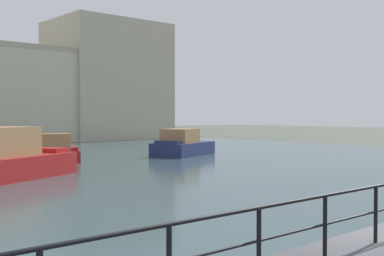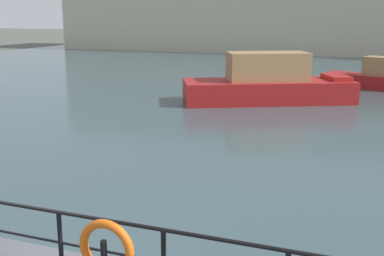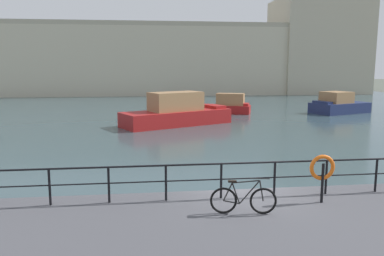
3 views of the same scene
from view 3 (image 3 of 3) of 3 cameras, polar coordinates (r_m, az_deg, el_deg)
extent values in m
plane|color=#4C5147|center=(12.96, 7.60, -12.67)|extent=(240.00, 240.00, 0.00)
cube|color=#33474C|center=(42.22, -2.67, 2.63)|extent=(80.00, 60.00, 0.01)
cube|color=#C1B79E|center=(66.91, -4.33, 9.70)|extent=(69.82, 10.83, 10.90)
cube|color=#B2A891|center=(73.56, 17.98, 11.31)|extent=(14.93, 11.91, 16.22)
cube|color=#A49C86|center=(62.14, -4.17, 15.10)|extent=(69.82, 0.60, 0.70)
cube|color=maroon|center=(39.72, 4.29, 2.81)|extent=(6.14, 3.83, 0.82)
cube|color=#997047|center=(39.48, 5.67, 4.22)|extent=(3.05, 2.24, 1.20)
cube|color=maroon|center=(39.33, 7.84, 3.46)|extent=(1.12, 1.47, 0.24)
cube|color=navy|center=(42.50, 20.89, 2.81)|extent=(6.57, 4.88, 1.06)
cube|color=#997047|center=(41.99, 20.47, 4.26)|extent=(3.23, 3.13, 1.12)
cube|color=navy|center=(40.61, 18.63, 3.59)|extent=(1.40, 2.19, 0.24)
cube|color=maroon|center=(31.65, -2.28, 1.53)|extent=(9.42, 6.63, 1.18)
cube|color=#997047|center=(31.47, -2.41, 3.94)|extent=(4.70, 3.75, 1.50)
cube|color=maroon|center=(33.65, 3.28, 3.19)|extent=(1.88, 2.33, 0.24)
cylinder|color=black|center=(11.71, -20.21, -8.17)|extent=(0.07, 0.07, 1.05)
cylinder|color=black|center=(11.45, -12.14, -8.20)|extent=(0.07, 0.07, 1.05)
cylinder|color=black|center=(11.41, -3.85, -8.07)|extent=(0.07, 0.07, 1.05)
cylinder|color=black|center=(11.60, 4.31, -7.77)|extent=(0.07, 0.07, 1.05)
cylinder|color=black|center=(12.02, 12.04, -7.35)|extent=(0.07, 0.07, 1.05)
cylinder|color=black|center=(12.64, 19.12, -6.85)|extent=(0.07, 0.07, 1.05)
cylinder|color=black|center=(13.42, 25.45, -6.31)|extent=(0.07, 0.07, 1.05)
cylinder|color=black|center=(11.65, 8.31, -5.10)|extent=(27.79, 0.06, 0.06)
cylinder|color=black|center=(11.77, 8.25, -7.33)|extent=(27.79, 0.04, 0.04)
torus|color=black|center=(10.60, 10.43, -10.51)|extent=(0.72, 0.17, 0.72)
torus|color=black|center=(10.49, 4.65, -10.59)|extent=(0.72, 0.17, 0.72)
cylinder|color=black|center=(10.47, 8.47, -9.31)|extent=(0.55, 0.12, 0.66)
cylinder|color=black|center=(10.45, 6.47, -9.52)|extent=(0.24, 0.07, 0.58)
cylinder|color=black|center=(10.37, 7.95, -7.83)|extent=(0.72, 0.14, 0.11)
cylinder|color=black|center=(10.52, 5.83, -10.79)|extent=(0.43, 0.10, 0.12)
cylinder|color=black|center=(10.42, 5.30, -9.32)|extent=(0.26, 0.07, 0.51)
cylinder|color=black|center=(10.50, 10.19, -9.08)|extent=(0.14, 0.06, 0.57)
cube|color=black|center=(10.34, 5.95, -7.82)|extent=(0.23, 0.12, 0.05)
cylinder|color=black|center=(10.39, 9.95, -7.35)|extent=(0.52, 0.10, 0.02)
cylinder|color=black|center=(11.80, 18.63, -7.70)|extent=(0.08, 0.08, 1.15)
torus|color=orange|center=(11.74, 18.61, -5.52)|extent=(0.75, 0.11, 0.75)
camera|label=1|loc=(9.06, -51.85, -4.15)|focal=46.33mm
camera|label=2|loc=(9.64, 48.24, 5.60)|focal=45.27mm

